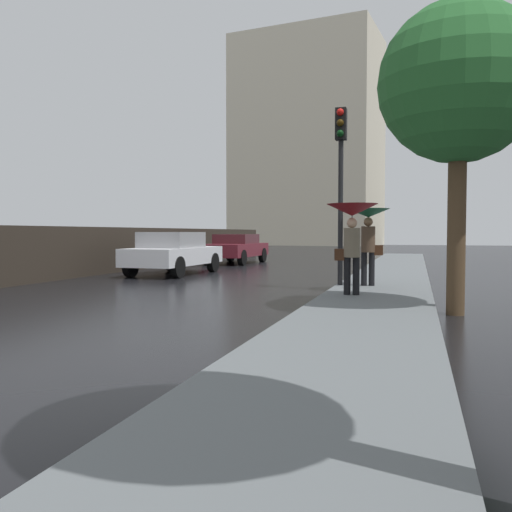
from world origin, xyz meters
TOP-DOWN VIEW (x-y plane):
  - sidewalk_strip at (5.10, 0.00)m, footprint 2.20×60.00m
  - car_white_near_kerb at (-1.95, 12.83)m, footprint 1.94×4.33m
  - car_maroon_mid_road at (-2.06, 19.67)m, footprint 1.96×4.42m
  - pedestrian_with_umbrella_near at (4.61, 7.34)m, footprint 1.03×1.03m
  - pedestrian_with_umbrella_far at (4.76, 9.36)m, footprint 1.01×1.01m
  - traffic_light at (4.10, 9.34)m, footprint 0.26×0.39m
  - street_tree_mid at (6.52, 6.07)m, footprint 2.69×2.69m
  - distant_tower at (-6.26, 57.45)m, footprint 16.83×12.09m

SIDE VIEW (x-z plane):
  - sidewalk_strip at x=5.10m, z-range 0.00..0.14m
  - car_maroon_mid_road at x=-2.06m, z-range 0.05..1.38m
  - car_white_near_kerb at x=-1.95m, z-range 0.03..1.46m
  - pedestrian_with_umbrella_far at x=4.76m, z-range 0.67..2.50m
  - pedestrian_with_umbrella_near at x=4.61m, z-range 0.70..2.54m
  - traffic_light at x=4.10m, z-range 0.96..5.19m
  - street_tree_mid at x=6.52m, z-range 1.25..6.52m
  - distant_tower at x=-6.26m, z-range 0.00..23.40m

